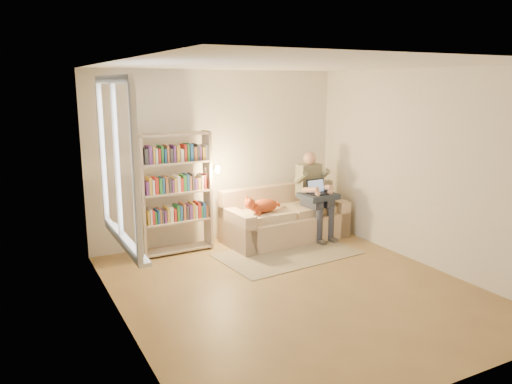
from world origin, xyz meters
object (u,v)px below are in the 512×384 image
cat (263,205)px  laptop (316,190)px  sofa (284,221)px  person (313,190)px  bookshelf (176,187)px

cat → laptop: 0.91m
sofa → laptop: bearing=-32.2°
person → cat: size_ratio=1.97×
sofa → cat: 0.59m
person → bookshelf: (-2.15, 0.28, 0.20)m
cat → bookshelf: 1.32m
bookshelf → cat: bearing=-15.8°
sofa → person: (0.46, -0.12, 0.47)m
sofa → person: person is taller
sofa → cat: bearing=-165.3°
person → cat: bearing=178.4°
laptop → bookshelf: bookshelf is taller
laptop → bookshelf: 2.17m
laptop → person: bearing=72.9°
sofa → cat: sofa is taller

